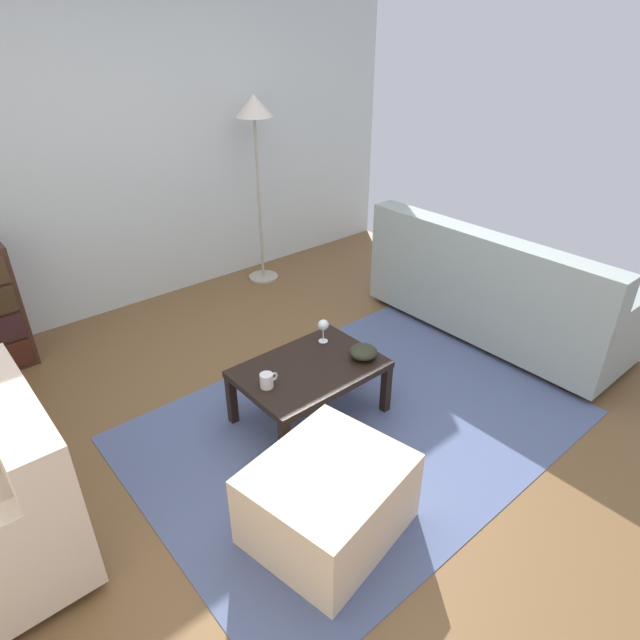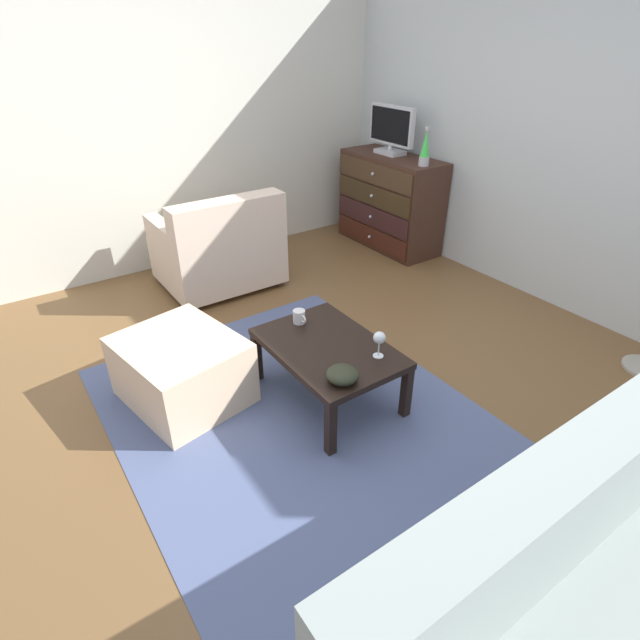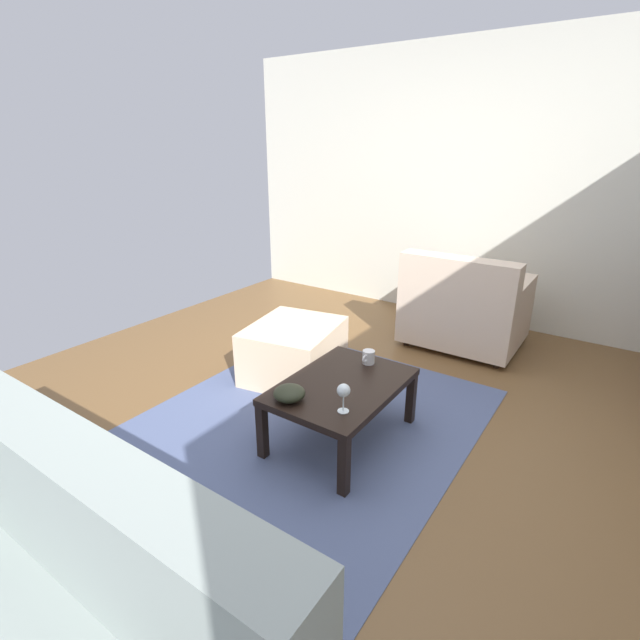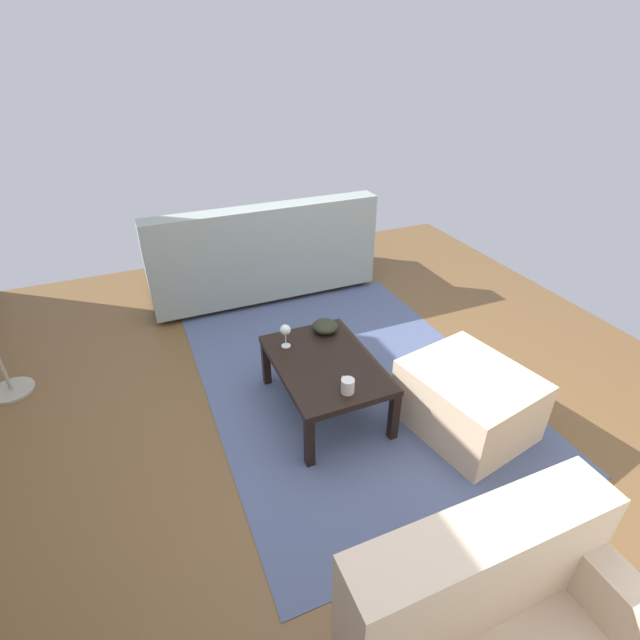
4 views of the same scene
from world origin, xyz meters
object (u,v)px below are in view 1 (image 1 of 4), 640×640
Objects in this scene: wine_glass at (323,326)px; couch_large at (496,292)px; bowl_decorative at (363,352)px; mug at (267,380)px; coffee_table at (310,373)px; ottoman at (328,499)px; standing_lamp at (255,124)px.

wine_glass is 1.56m from couch_large.
couch_large reaches higher than bowl_decorative.
wine_glass reaches higher than mug.
ottoman reaches higher than coffee_table.
wine_glass is 1.38× the size of mug.
coffee_table is at bearing 156.90° from bowl_decorative.
wine_glass is at bearing 102.10° from bowl_decorative.
bowl_decorative is at bearing -12.20° from mug.
couch_large is (2.09, -0.11, -0.07)m from mug.
couch_large is (1.53, -0.28, -0.15)m from wine_glass.
bowl_decorative reaches higher than coffee_table.
bowl_decorative is at bearing -23.10° from coffee_table.
wine_glass is at bearing 16.46° from mug.
bowl_decorative is 1.01m from ottoman.
mug is 0.66× the size of bowl_decorative.
coffee_table is 0.88m from ottoman.
standing_lamp is (0.72, 1.73, 0.93)m from wine_glass.
coffee_table is 1.22× the size of ottoman.
coffee_table is 5.43× the size of wine_glass.
ottoman is (-2.26, -0.61, -0.14)m from couch_large.
standing_lamp is at bearing 55.88° from mug.
standing_lamp is at bearing 71.96° from bowl_decorative.
wine_glass is 0.08× the size of couch_large.
wine_glass reaches higher than bowl_decorative.
ottoman is at bearing -164.98° from couch_large.
mug reaches higher than ottoman.
couch_large is 1.20× the size of standing_lamp.
couch_large is at bearing 0.78° from bowl_decorative.
ottoman is at bearing -123.80° from coffee_table.
couch_large reaches higher than coffee_table.
bowl_decorative is 0.10× the size of standing_lamp.
couch_large is 2.85× the size of ottoman.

